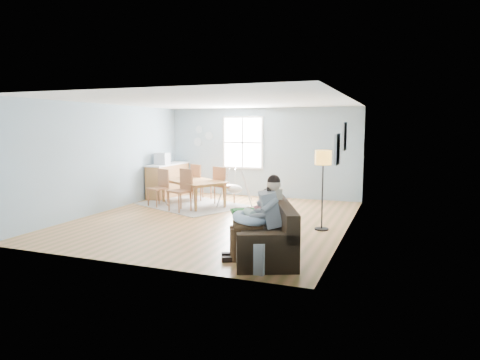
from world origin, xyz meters
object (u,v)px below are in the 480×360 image
at_px(sofa, 266,236).
at_px(chair_se, 183,187).
at_px(chair_nw, 199,179).
at_px(dining_table, 192,193).
at_px(counter, 168,180).
at_px(toddler, 261,209).
at_px(monitor, 162,159).
at_px(storage_cube, 254,256).
at_px(floor_lamp, 323,164).
at_px(chair_ne, 222,183).
at_px(baby_swing, 235,189).
at_px(chair_sw, 160,185).
at_px(father, 260,214).

xyz_separation_m(sofa, chair_se, (-3.10, 2.79, 0.31)).
bearing_deg(chair_nw, chair_se, -78.16).
xyz_separation_m(sofa, chair_nw, (-3.44, 4.42, 0.30)).
relative_size(sofa, chair_se, 2.17).
xyz_separation_m(sofa, dining_table, (-3.27, 3.60, 0.04)).
distance_m(dining_table, counter, 1.74).
relative_size(toddler, monitor, 2.23).
relative_size(sofa, chair_nw, 2.21).
bearing_deg(storage_cube, floor_lamp, 80.52).
distance_m(chair_se, chair_nw, 1.66).
relative_size(floor_lamp, chair_se, 1.55).
bearing_deg(floor_lamp, chair_ne, 147.29).
relative_size(sofa, baby_swing, 1.87).
xyz_separation_m(chair_sw, monitor, (-0.61, 1.14, 0.62)).
xyz_separation_m(counter, monitor, (0.01, -0.34, 0.68)).
bearing_deg(toddler, chair_sw, 141.76).
height_order(sofa, floor_lamp, floor_lamp).
distance_m(storage_cube, monitor, 7.11).
bearing_deg(chair_sw, baby_swing, 26.20).
bearing_deg(baby_swing, dining_table, -155.82).
height_order(toddler, monitor, monitor).
xyz_separation_m(sofa, father, (-0.01, -0.33, 0.43)).
bearing_deg(floor_lamp, counter, 152.87).
bearing_deg(chair_sw, dining_table, 29.06).
xyz_separation_m(floor_lamp, chair_ne, (-3.11, 2.00, -0.76)).
relative_size(counter, monitor, 4.73).
bearing_deg(monitor, baby_swing, -5.67).
bearing_deg(dining_table, chair_sw, -118.99).
bearing_deg(storage_cube, sofa, 95.82).
distance_m(chair_ne, counter, 2.21).
bearing_deg(storage_cube, chair_sw, 134.97).
height_order(floor_lamp, monitor, floor_lamp).
height_order(sofa, father, father).
bearing_deg(father, counter, 132.66).
relative_size(father, floor_lamp, 0.83).
bearing_deg(sofa, chair_ne, 122.27).
bearing_deg(father, chair_sw, 138.55).
xyz_separation_m(sofa, counter, (-4.63, 4.68, 0.21)).
xyz_separation_m(chair_ne, counter, (-2.10, 0.67, -0.09)).
xyz_separation_m(storage_cube, baby_swing, (-2.27, 5.00, 0.21)).
bearing_deg(father, monitor, 134.63).
height_order(sofa, chair_sw, chair_sw).
bearing_deg(chair_nw, dining_table, -77.99).
distance_m(floor_lamp, chair_sw, 4.80).
xyz_separation_m(father, toddler, (-0.14, 0.49, -0.01)).
bearing_deg(chair_se, chair_ne, 64.89).
height_order(toddler, chair_nw, toddler).
xyz_separation_m(floor_lamp, dining_table, (-3.84, 1.59, -1.02)).
height_order(floor_lamp, baby_swing, floor_lamp).
distance_m(storage_cube, chair_sw, 5.80).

